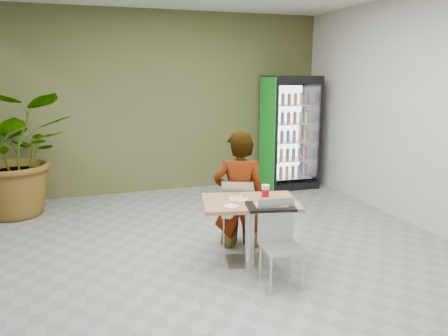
{
  "coord_description": "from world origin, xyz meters",
  "views": [
    {
      "loc": [
        -1.47,
        -4.3,
        2.12
      ],
      "look_at": [
        0.18,
        0.58,
        1.0
      ],
      "focal_mm": 35.0,
      "sensor_mm": 36.0,
      "label": 1
    }
  ],
  "objects": [
    {
      "name": "ground",
      "position": [
        0.0,
        0.0,
        0.0
      ],
      "size": [
        7.0,
        7.0,
        0.0
      ],
      "primitive_type": "plane",
      "color": "gray",
      "rests_on": "ground"
    },
    {
      "name": "seated_woman",
      "position": [
        0.36,
        0.52,
        0.58
      ],
      "size": [
        0.76,
        0.64,
        1.76
      ],
      "primitive_type": "imported",
      "rotation": [
        0.0,
        0.0,
        2.74
      ],
      "color": "black",
      "rests_on": "ground"
    },
    {
      "name": "room_envelope",
      "position": [
        0.0,
        0.0,
        1.6
      ],
      "size": [
        6.0,
        7.0,
        3.2
      ],
      "primitive_type": null,
      "color": "beige",
      "rests_on": "ground"
    },
    {
      "name": "pizza_plate",
      "position": [
        0.17,
        0.06,
        0.77
      ],
      "size": [
        0.29,
        0.23,
        0.03
      ],
      "color": "silver",
      "rests_on": "dining_table"
    },
    {
      "name": "napkin_stack",
      "position": [
        -0.0,
        -0.2,
        0.76
      ],
      "size": [
        0.19,
        0.19,
        0.02
      ],
      "primitive_type": "cube",
      "rotation": [
        0.0,
        0.0,
        0.56
      ],
      "color": "silver",
      "rests_on": "dining_table"
    },
    {
      "name": "cafeteria_tray",
      "position": [
        0.38,
        -0.33,
        0.76
      ],
      "size": [
        0.55,
        0.45,
        0.03
      ],
      "primitive_type": "cube",
      "rotation": [
        0.0,
        0.0,
        -0.22
      ],
      "color": "black",
      "rests_on": "dining_table"
    },
    {
      "name": "potted_plant",
      "position": [
        -2.36,
        2.78,
        0.94
      ],
      "size": [
        1.73,
        1.51,
        1.87
      ],
      "primitive_type": "imported",
      "rotation": [
        0.0,
        0.0,
        -0.03
      ],
      "color": "#2D7233",
      "rests_on": "ground"
    },
    {
      "name": "beverage_fridge",
      "position": [
        2.31,
        3.0,
        1.04
      ],
      "size": [
        0.96,
        0.75,
        2.08
      ],
      "rotation": [
        0.0,
        0.0,
        -0.02
      ],
      "color": "black",
      "rests_on": "ground"
    },
    {
      "name": "chair_far",
      "position": [
        0.33,
        0.49,
        0.5
      ],
      "size": [
        0.5,
        0.5,
        0.86
      ],
      "rotation": [
        0.0,
        0.0,
        2.74
      ],
      "color": "silver",
      "rests_on": "ground"
    },
    {
      "name": "dining_table",
      "position": [
        0.28,
        -0.02,
        0.54
      ],
      "size": [
        1.16,
        0.93,
        0.75
      ],
      "rotation": [
        0.0,
        0.0,
        -0.22
      ],
      "color": "#A77147",
      "rests_on": "ground"
    },
    {
      "name": "chair_near",
      "position": [
        0.39,
        -0.52,
        0.51
      ],
      "size": [
        0.42,
        0.43,
        0.87
      ],
      "rotation": [
        0.0,
        0.0,
        -0.1
      ],
      "color": "silver",
      "rests_on": "ground"
    },
    {
      "name": "soda_cup",
      "position": [
        0.46,
        -0.02,
        0.83
      ],
      "size": [
        0.09,
        0.09,
        0.16
      ],
      "color": "silver",
      "rests_on": "dining_table"
    }
  ]
}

